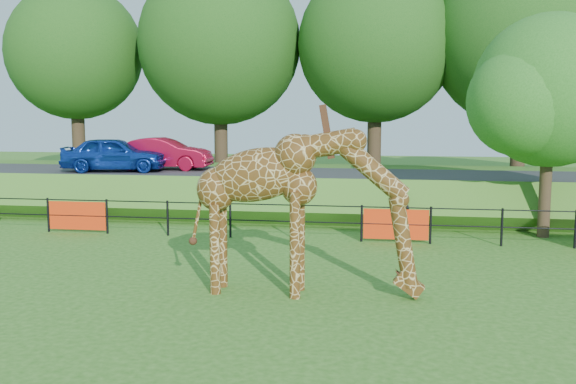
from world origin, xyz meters
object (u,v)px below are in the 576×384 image
(tree_east, at_px, (553,97))
(visitor, at_px, (401,209))
(car_red, at_px, (163,154))
(giraffe, at_px, (305,212))
(car_blue, at_px, (114,154))

(tree_east, bearing_deg, visitor, 178.63)
(car_red, distance_m, tree_east, 15.20)
(giraffe, xyz_separation_m, car_red, (-7.60, 12.44, 0.31))
(car_blue, xyz_separation_m, car_red, (1.64, 1.16, -0.04))
(car_red, xyz_separation_m, visitor, (9.72, -5.00, -1.33))
(giraffe, distance_m, tree_east, 10.15)
(visitor, bearing_deg, giraffe, 77.42)
(giraffe, bearing_deg, visitor, 74.99)
(tree_east, bearing_deg, car_red, 160.16)
(car_red, bearing_deg, visitor, -118.53)
(car_red, bearing_deg, car_blue, 124.02)
(giraffe, relative_size, tree_east, 0.73)
(visitor, bearing_deg, tree_east, -178.01)
(car_red, height_order, tree_east, tree_east)
(car_blue, distance_m, car_red, 2.01)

